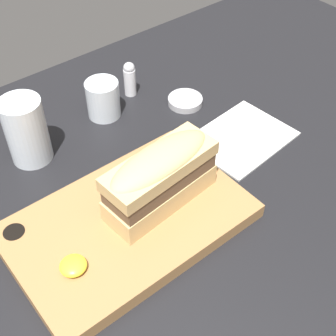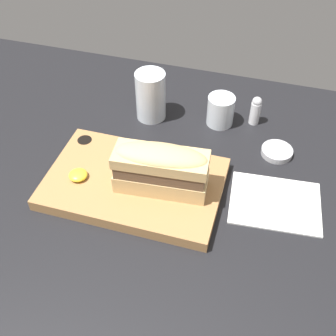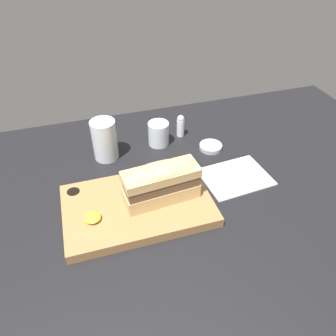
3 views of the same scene
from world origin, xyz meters
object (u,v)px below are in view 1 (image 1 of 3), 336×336
Objects in this scene: serving_board at (128,222)px; sandwich at (160,175)px; napkin at (242,138)px; salt_shaker at (130,78)px; wine_glass at (103,100)px; condiment_dish at (185,101)px; water_glass at (27,134)px.

serving_board is 1.92× the size of sandwich.
salt_shaker is at bearing 107.76° from napkin.
condiment_dish is at bearing -26.86° from wine_glass.
wine_glass is at bearing 75.63° from sandwich.
serving_board is 5.13× the size of condiment_dish.
serving_board is 2.95× the size of water_glass.
water_glass is at bearing 170.51° from condiment_dish.
sandwich is (6.14, -0.52, 6.94)cm from serving_board.
water_glass reaches higher than serving_board.
water_glass is 1.64× the size of salt_shaker.
sandwich reaches higher than condiment_dish.
wine_glass is at bearing 7.33° from water_glass.
napkin is at bearing -72.24° from salt_shaker.
serving_board is 1.88× the size of napkin.
wine_glass is 16.82cm from condiment_dish.
serving_board is 29.35cm from napkin.
wine_glass and salt_shaker have the same top height.
napkin is 2.57× the size of salt_shaker.
sandwich is 33.12cm from salt_shaker.
sandwich is at bearing -104.37° from wine_glass.
wine_glass is 8.46cm from salt_shaker.
wine_glass reaches higher than condiment_dish.
serving_board is 35.72cm from salt_shaker.
water_glass is 0.64× the size of napkin.
salt_shaker is at bearing 16.41° from wine_glass.
napkin is (33.04, -20.28, -5.13)cm from water_glass.
condiment_dish is (6.69, -9.88, -3.15)cm from salt_shaker.
serving_board is 9.28cm from sandwich.
salt_shaker is at bearing 124.09° from condiment_dish.
sandwich is 24.70cm from napkin.
condiment_dish is at bearing -55.91° from salt_shaker.
sandwich reaches higher than serving_board.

